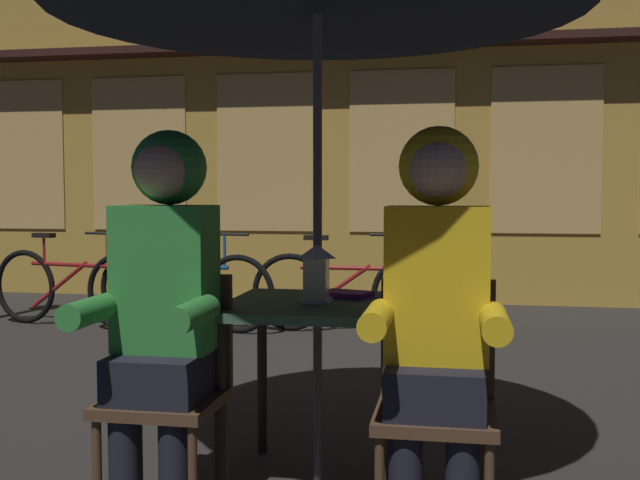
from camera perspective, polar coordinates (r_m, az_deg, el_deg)
The scene contains 11 objects.
cafe_table at distance 3.05m, azimuth -0.18°, elevation -6.54°, with size 0.72×0.72×0.74m.
lantern at distance 2.99m, azimuth -0.23°, elevation -2.43°, with size 0.11×0.11×0.23m.
chair_left at distance 2.86m, azimuth -11.20°, elevation -10.34°, with size 0.40×0.40×0.87m.
chair_right at distance 2.68m, azimuth 8.72°, elevation -11.30°, with size 0.40×0.40×0.87m.
person_left_hooded at distance 2.75m, azimuth -11.73°, elevation -3.36°, with size 0.45×0.56×1.40m.
person_right_hooded at distance 2.55m, azimuth 8.77°, elevation -3.86°, with size 0.45×0.56×1.40m.
shopfront_building at distance 8.66m, azimuth 1.31°, elevation 16.39°, with size 10.00×0.93×6.20m.
bicycle_nearest at distance 6.95m, azimuth -18.23°, elevation -3.39°, with size 1.66×0.38×0.84m.
bicycle_second at distance 6.58m, azimuth -10.20°, elevation -3.66°, with size 1.66×0.33×0.84m.
bicycle_third at distance 6.32m, azimuth 2.21°, elevation -3.90°, with size 1.68×0.09×0.84m.
book at distance 3.16m, azimuth 1.98°, elevation -4.10°, with size 0.20×0.14×0.02m, color #661E7A.
Camera 1 is at (0.54, -2.95, 1.18)m, focal length 42.58 mm.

